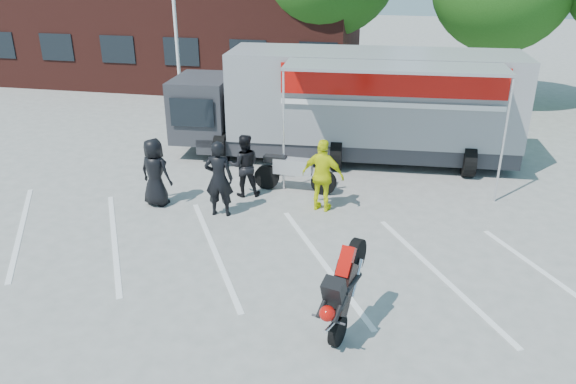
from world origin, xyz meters
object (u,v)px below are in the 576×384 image
at_px(stunt_bike_rider, 350,324).
at_px(spectator_leather_c, 244,165).
at_px(transporter_truck, 353,158).
at_px(spectator_leather_a, 155,172).
at_px(spectator_leather_b, 219,179).
at_px(spectator_hivis, 323,176).
at_px(parked_motorcycle, 295,191).

distance_m(stunt_bike_rider, spectator_leather_c, 6.17).
height_order(transporter_truck, spectator_leather_a, spectator_leather_a).
distance_m(spectator_leather_a, spectator_leather_c, 2.30).
relative_size(spectator_leather_b, spectator_leather_c, 1.14).
relative_size(spectator_leather_b, spectator_hivis, 1.04).
distance_m(stunt_bike_rider, spectator_leather_a, 6.83).
relative_size(parked_motorcycle, stunt_bike_rider, 1.27).
relative_size(parked_motorcycle, spectator_hivis, 1.25).
bearing_deg(spectator_leather_a, spectator_leather_b, -174.16).
bearing_deg(stunt_bike_rider, parked_motorcycle, 126.01).
bearing_deg(spectator_leather_a, stunt_bike_rider, 157.12).
height_order(spectator_leather_c, spectator_hivis, spectator_hivis).
height_order(stunt_bike_rider, spectator_leather_a, spectator_leather_a).
bearing_deg(transporter_truck, spectator_hivis, -99.09).
bearing_deg(stunt_bike_rider, spectator_leather_a, 158.64).
bearing_deg(spectator_leather_c, transporter_truck, -144.34).
bearing_deg(spectator_leather_b, transporter_truck, -125.53).
bearing_deg(transporter_truck, spectator_leather_c, -129.98).
distance_m(transporter_truck, spectator_leather_b, 5.61).
height_order(stunt_bike_rider, spectator_leather_c, spectator_leather_c).
relative_size(transporter_truck, spectator_leather_a, 5.91).
bearing_deg(spectator_leather_a, spectator_hivis, -158.72).
relative_size(stunt_bike_rider, spectator_leather_b, 0.95).
bearing_deg(parked_motorcycle, stunt_bike_rider, -157.37).
distance_m(stunt_bike_rider, spectator_leather_b, 5.35).
bearing_deg(spectator_hivis, stunt_bike_rider, 116.32).
xyz_separation_m(transporter_truck, spectator_hivis, (-0.39, -3.95, 0.93)).
bearing_deg(spectator_leather_a, parked_motorcycle, -140.95).
relative_size(spectator_leather_c, spectator_hivis, 0.91).
xyz_separation_m(transporter_truck, stunt_bike_rider, (0.81, -8.55, 0.00)).
bearing_deg(spectator_hivis, spectator_leather_a, 19.07).
xyz_separation_m(stunt_bike_rider, spectator_hivis, (-1.20, 4.60, 0.93)).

